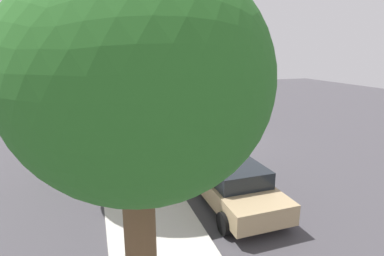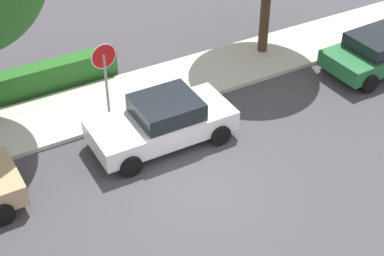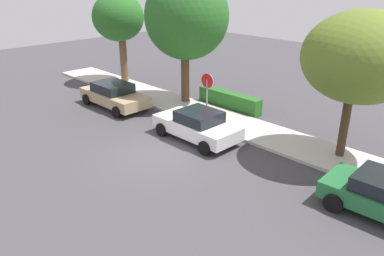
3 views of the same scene
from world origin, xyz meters
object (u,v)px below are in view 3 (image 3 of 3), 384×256
at_px(stop_sign, 207,90).
at_px(street_tree_mid_block, 361,57).
at_px(street_tree_far, 118,18).
at_px(parked_car_white, 197,125).
at_px(parked_car_tan, 114,95).
at_px(street_tree_near_corner, 187,17).

relative_size(stop_sign, street_tree_mid_block, 0.45).
relative_size(street_tree_mid_block, street_tree_far, 0.99).
height_order(parked_car_white, street_tree_far, street_tree_far).
bearing_deg(street_tree_mid_block, parked_car_tan, -165.46).
xyz_separation_m(stop_sign, parked_car_tan, (-5.64, -1.83, -1.13)).
relative_size(parked_car_white, street_tree_far, 0.69).
height_order(stop_sign, parked_car_white, stop_sign).
xyz_separation_m(street_tree_near_corner, street_tree_mid_block, (9.88, -0.26, -0.74)).
bearing_deg(street_tree_far, street_tree_mid_block, -0.85).
bearing_deg(street_tree_mid_block, street_tree_near_corner, 178.47).
relative_size(parked_car_white, parked_car_tan, 0.92).
bearing_deg(parked_car_white, street_tree_mid_block, 28.25).
height_order(street_tree_near_corner, street_tree_mid_block, street_tree_near_corner).
height_order(parked_car_white, street_tree_near_corner, street_tree_near_corner).
height_order(parked_car_tan, street_tree_far, street_tree_far).
xyz_separation_m(stop_sign, parked_car_white, (1.00, -1.70, -1.14)).
xyz_separation_m(street_tree_near_corner, street_tree_far, (-6.66, -0.02, -0.53)).
bearing_deg(parked_car_white, stop_sign, 120.40).
distance_m(parked_car_white, street_tree_near_corner, 6.84).
height_order(street_tree_near_corner, street_tree_far, street_tree_near_corner).
bearing_deg(street_tree_near_corner, street_tree_far, -179.84).
relative_size(stop_sign, street_tree_far, 0.44).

